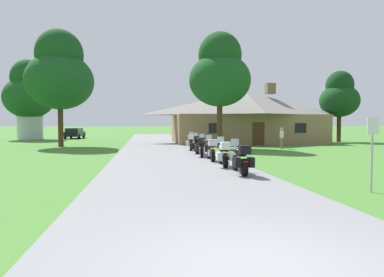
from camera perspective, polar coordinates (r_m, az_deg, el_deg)
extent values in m
plane|color=#42752D|center=(24.19, -4.69, -2.14)|extent=(500.00, 500.00, 0.00)
cube|color=slate|center=(22.20, -4.38, -2.48)|extent=(6.40, 80.00, 0.06)
cylinder|color=black|center=(13.70, 7.39, -4.13)|extent=(0.14, 0.64, 0.64)
cylinder|color=black|center=(12.31, 8.91, -4.89)|extent=(0.18, 0.65, 0.64)
cube|color=silver|center=(12.98, 8.13, -4.24)|extent=(0.28, 0.57, 0.30)
ellipsoid|color=black|center=(13.19, 7.87, -2.16)|extent=(0.32, 0.53, 0.26)
cube|color=black|center=(12.75, 8.35, -2.73)|extent=(0.30, 0.53, 0.10)
cylinder|color=silver|center=(13.60, 7.45, -1.22)|extent=(0.66, 0.06, 0.03)
cylinder|color=silver|center=(13.66, 7.40, -2.63)|extent=(0.07, 0.24, 0.73)
cube|color=#B2BCC6|center=(13.69, 7.36, -0.61)|extent=(0.32, 0.12, 0.27)
sphere|color=silver|center=(13.61, 7.44, -1.81)|extent=(0.11, 0.11, 0.11)
cube|color=black|center=(12.20, 8.99, -1.94)|extent=(0.42, 0.38, 0.32)
cube|color=red|center=(12.07, 9.18, -3.97)|extent=(0.14, 0.04, 0.06)
cylinder|color=silver|center=(12.67, 9.15, -5.14)|extent=(0.09, 0.55, 0.07)
cube|color=black|center=(12.28, 7.68, -4.06)|extent=(0.22, 0.41, 0.36)
cube|color=black|center=(12.41, 10.02, -4.00)|extent=(0.22, 0.41, 0.36)
cylinder|color=black|center=(15.91, 4.96, -3.20)|extent=(0.17, 0.65, 0.64)
cylinder|color=black|center=(14.49, 5.71, -3.76)|extent=(0.21, 0.65, 0.64)
cube|color=silver|center=(15.17, 5.33, -3.25)|extent=(0.31, 0.58, 0.30)
ellipsoid|color=silver|center=(15.39, 5.20, -1.48)|extent=(0.35, 0.55, 0.26)
cube|color=black|center=(14.94, 5.44, -1.95)|extent=(0.33, 0.54, 0.10)
cylinder|color=silver|center=(15.82, 4.99, -0.69)|extent=(0.66, 0.10, 0.03)
cylinder|color=silver|center=(15.88, 4.96, -1.90)|extent=(0.08, 0.24, 0.73)
cube|color=#B2BCC6|center=(15.91, 4.94, -0.16)|extent=(0.33, 0.14, 0.27)
sphere|color=silver|center=(15.82, 4.98, -1.19)|extent=(0.11, 0.11, 0.11)
cube|color=silver|center=(14.39, 5.75, -1.25)|extent=(0.43, 0.40, 0.32)
cube|color=red|center=(14.25, 5.84, -2.96)|extent=(0.14, 0.04, 0.06)
cylinder|color=silver|center=(14.84, 6.06, -4.00)|extent=(0.12, 0.55, 0.07)
cube|color=silver|center=(14.49, 4.66, -3.04)|extent=(0.24, 0.42, 0.36)
cube|color=silver|center=(14.56, 6.70, -3.02)|extent=(0.24, 0.42, 0.36)
cylinder|color=black|center=(18.17, 2.92, -2.48)|extent=(0.15, 0.65, 0.64)
cylinder|color=black|center=(16.75, 3.57, -2.90)|extent=(0.19, 0.65, 0.64)
cube|color=silver|center=(17.43, 3.24, -2.49)|extent=(0.29, 0.57, 0.30)
ellipsoid|color=orange|center=(17.66, 3.13, -0.96)|extent=(0.33, 0.54, 0.26)
cube|color=black|center=(17.21, 3.33, -1.36)|extent=(0.31, 0.54, 0.10)
cylinder|color=silver|center=(18.08, 2.94, -0.28)|extent=(0.66, 0.07, 0.03)
cylinder|color=silver|center=(18.14, 2.92, -1.35)|extent=(0.07, 0.24, 0.73)
cube|color=#B2BCC6|center=(18.17, 2.90, 0.18)|extent=(0.33, 0.13, 0.27)
sphere|color=silver|center=(18.09, 2.94, -0.72)|extent=(0.11, 0.11, 0.11)
cube|color=#B7B7BC|center=(16.65, 3.60, -0.73)|extent=(0.42, 0.38, 0.32)
cube|color=red|center=(16.51, 3.68, -2.20)|extent=(0.14, 0.04, 0.06)
cylinder|color=silver|center=(17.09, 3.88, -3.13)|extent=(0.10, 0.55, 0.07)
cylinder|color=black|center=(20.43, 1.70, -1.92)|extent=(0.22, 0.65, 0.64)
cylinder|color=black|center=(18.99, 1.70, -2.26)|extent=(0.26, 0.66, 0.64)
cube|color=silver|center=(19.68, 1.70, -1.92)|extent=(0.35, 0.60, 0.30)
ellipsoid|color=maroon|center=(19.91, 1.70, -0.57)|extent=(0.38, 0.56, 0.26)
cube|color=black|center=(19.46, 1.70, -0.90)|extent=(0.37, 0.56, 0.10)
cylinder|color=silver|center=(20.34, 1.70, 0.03)|extent=(0.66, 0.15, 0.03)
cylinder|color=silver|center=(20.40, 1.70, -0.92)|extent=(0.10, 0.24, 0.73)
cube|color=#B2BCC6|center=(20.44, 1.70, 0.44)|extent=(0.33, 0.16, 0.27)
sphere|color=silver|center=(20.35, 1.70, -0.36)|extent=(0.11, 0.11, 0.11)
cube|color=black|center=(18.90, 1.70, -0.34)|extent=(0.46, 0.42, 0.32)
cube|color=red|center=(18.75, 1.70, -1.63)|extent=(0.14, 0.05, 0.06)
cylinder|color=silver|center=(19.32, 2.11, -2.48)|extent=(0.16, 0.55, 0.07)
cube|color=black|center=(19.03, 0.91, -1.71)|extent=(0.27, 0.43, 0.36)
cube|color=black|center=(19.03, 2.48, -1.71)|extent=(0.27, 0.43, 0.36)
cylinder|color=black|center=(22.65, 0.61, -1.49)|extent=(0.16, 0.65, 0.64)
cylinder|color=black|center=(21.22, 0.89, -1.76)|extent=(0.21, 0.65, 0.64)
cube|color=silver|center=(21.91, 0.75, -1.46)|extent=(0.30, 0.58, 0.30)
ellipsoid|color=#B2B5BC|center=(22.15, 0.70, -0.26)|extent=(0.34, 0.54, 0.26)
cube|color=black|center=(21.69, 0.79, -0.55)|extent=(0.32, 0.54, 0.10)
cylinder|color=silver|center=(22.58, 0.62, 0.28)|extent=(0.66, 0.09, 0.03)
cylinder|color=silver|center=(22.63, 0.62, -0.58)|extent=(0.08, 0.24, 0.73)
cube|color=#B2BCC6|center=(22.67, 0.60, 0.64)|extent=(0.33, 0.14, 0.27)
sphere|color=silver|center=(22.58, 0.62, -0.08)|extent=(0.11, 0.11, 0.11)
cube|color=black|center=(21.13, 0.90, -0.04)|extent=(0.43, 0.39, 0.32)
cube|color=red|center=(20.99, 0.94, -1.19)|extent=(0.14, 0.04, 0.06)
cylinder|color=silver|center=(21.56, 1.20, -1.96)|extent=(0.11, 0.55, 0.07)
cube|color=black|center=(21.24, 0.18, -1.27)|extent=(0.23, 0.41, 0.36)
cube|color=black|center=(21.28, 1.58, -1.26)|extent=(0.23, 0.41, 0.36)
cylinder|color=black|center=(25.22, -0.16, -1.08)|extent=(0.20, 0.65, 0.64)
cylinder|color=black|center=(23.79, -0.18, -1.29)|extent=(0.25, 0.66, 0.64)
cube|color=silver|center=(24.48, -0.17, -1.05)|extent=(0.34, 0.59, 0.30)
ellipsoid|color=black|center=(24.72, -0.17, 0.03)|extent=(0.37, 0.56, 0.26)
cube|color=black|center=(24.26, -0.17, -0.23)|extent=(0.35, 0.56, 0.10)
cylinder|color=silver|center=(25.15, -0.16, 0.51)|extent=(0.66, 0.13, 0.03)
cylinder|color=silver|center=(25.20, -0.16, -0.26)|extent=(0.09, 0.24, 0.73)
cube|color=#B2BCC6|center=(25.24, -0.16, 0.83)|extent=(0.33, 0.15, 0.27)
sphere|color=silver|center=(25.15, -0.16, 0.19)|extent=(0.11, 0.11, 0.11)
cube|color=silver|center=(23.70, -0.18, 0.24)|extent=(0.45, 0.41, 0.32)
cube|color=red|center=(23.55, -0.19, -0.79)|extent=(0.14, 0.05, 0.06)
cylinder|color=silver|center=(24.11, 0.16, -1.48)|extent=(0.15, 0.55, 0.07)
cube|color=silver|center=(23.83, -0.81, -0.85)|extent=(0.26, 0.42, 0.36)
cube|color=silver|center=(23.82, 0.44, -0.86)|extent=(0.26, 0.42, 0.36)
cube|color=#896B4C|center=(35.08, 9.12, 1.62)|extent=(14.67, 7.98, 2.87)
pyramid|color=gray|center=(35.14, 9.15, 5.94)|extent=(15.55, 8.46, 2.42)
cube|color=brown|center=(36.14, 13.21, 8.29)|extent=(0.90, 0.90, 1.10)
cube|color=#472D19|center=(31.27, 11.30, 0.80)|extent=(1.10, 0.08, 2.10)
cube|color=black|center=(30.15, 3.92, 1.78)|extent=(1.10, 0.06, 0.90)
cube|color=black|center=(32.86, 18.08, 1.72)|extent=(1.10, 0.06, 0.90)
cylinder|color=#75664C|center=(27.25, 15.00, -0.79)|extent=(0.14, 0.14, 0.86)
cylinder|color=#75664C|center=(27.42, 15.10, -0.77)|extent=(0.14, 0.14, 0.86)
cube|color=silver|center=(27.31, 15.07, 0.71)|extent=(0.40, 0.42, 0.56)
cylinder|color=silver|center=(27.09, 14.94, 0.65)|extent=(0.09, 0.09, 0.58)
cylinder|color=silver|center=(27.53, 15.20, 0.68)|extent=(0.09, 0.09, 0.58)
sphere|color=tan|center=(27.30, 15.08, 1.59)|extent=(0.21, 0.21, 0.21)
cylinder|color=#9EA0A5|center=(10.82, 28.37, -2.61)|extent=(0.06, 0.06, 2.10)
cube|color=silver|center=(10.77, 28.52, 1.89)|extent=(0.36, 0.02, 0.48)
cylinder|color=#422D19|center=(30.90, -21.53, 2.46)|extent=(0.44, 0.44, 4.05)
ellipsoid|color=#194C1E|center=(31.12, -21.63, 9.08)|extent=(5.68, 5.68, 4.83)
ellipsoid|color=#16441B|center=(31.47, -21.70, 13.20)|extent=(3.98, 3.98, 4.26)
cylinder|color=#422D19|center=(46.56, -26.00, 2.05)|extent=(0.44, 0.44, 3.58)
ellipsoid|color=#194C1E|center=(46.68, -26.08, 6.30)|extent=(6.09, 6.09, 5.18)
ellipsoid|color=#16441B|center=(46.91, -26.14, 9.27)|extent=(4.26, 4.26, 4.57)
cylinder|color=#422D19|center=(26.94, 4.74, 2.69)|extent=(0.44, 0.44, 4.09)
ellipsoid|color=#194C1E|center=(27.17, 4.77, 9.89)|extent=(4.94, 4.94, 4.20)
ellipsoid|color=#16441B|center=(27.49, 4.79, 13.97)|extent=(3.45, 3.45, 3.70)
cylinder|color=#422D19|center=(39.47, 23.79, 1.87)|extent=(0.44, 0.44, 3.32)
ellipsoid|color=#143D19|center=(39.54, 23.87, 5.93)|extent=(4.14, 4.14, 3.52)
ellipsoid|color=#123716|center=(39.68, 23.91, 8.31)|extent=(2.90, 2.90, 3.10)
cylinder|color=#B2B7BC|center=(47.03, -25.95, 3.44)|extent=(3.02, 3.02, 5.86)
cone|color=#999EA3|center=(47.22, -26.02, 7.46)|extent=(3.08, 3.08, 0.76)
cylinder|color=gray|center=(47.03, -25.95, 3.44)|extent=(3.11, 3.11, 0.15)
cube|color=black|center=(47.05, -19.39, 0.74)|extent=(2.02, 4.67, 0.60)
cube|color=black|center=(46.84, -19.46, 1.39)|extent=(1.75, 3.28, 0.48)
cylinder|color=black|center=(48.64, -19.96, 0.43)|extent=(0.25, 0.65, 0.64)
cylinder|color=black|center=(48.26, -18.01, 0.44)|extent=(0.25, 0.65, 0.64)
cylinder|color=black|center=(45.88, -20.83, 0.30)|extent=(0.25, 0.65, 0.64)
cylinder|color=black|center=(45.48, -18.77, 0.31)|extent=(0.25, 0.65, 0.64)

